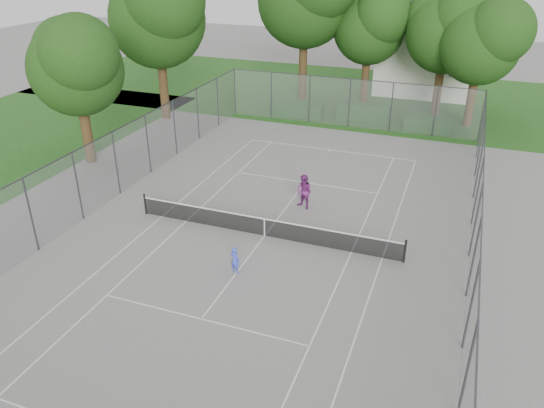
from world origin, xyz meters
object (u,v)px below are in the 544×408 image
(girl_player, at_px, (235,260))
(woman_player, at_px, (304,192))
(house, at_px, (431,43))
(tennis_net, at_px, (264,226))

(girl_player, height_order, woman_player, woman_player)
(girl_player, bearing_deg, house, -80.70)
(house, bearing_deg, girl_player, -97.65)
(house, bearing_deg, woman_player, -97.56)
(tennis_net, relative_size, girl_player, 10.76)
(woman_player, bearing_deg, girl_player, -74.31)
(tennis_net, distance_m, house, 29.58)
(tennis_net, relative_size, house, 1.22)
(girl_player, distance_m, woman_player, 6.65)
(house, height_order, girl_player, house)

